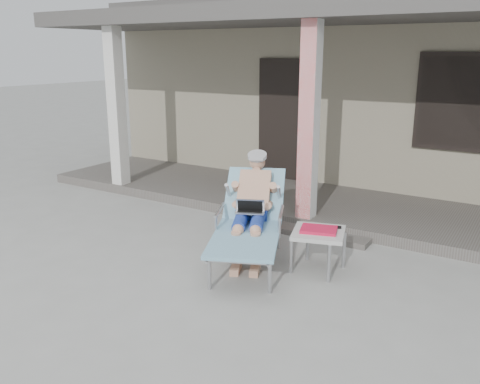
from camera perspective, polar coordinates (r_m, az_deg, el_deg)
The scene contains 7 objects.
ground at distance 5.43m, azimuth -2.27°, elevation -10.32°, with size 60.00×60.00×0.00m, color #9E9E99.
house at distance 10.91m, azimuth 17.35°, elevation 11.16°, with size 10.40×5.40×3.30m.
porch_deck at distance 7.90m, azimuth 9.92°, elevation -1.57°, with size 10.00×2.00×0.15m, color #605B56.
porch_overhang at distance 7.52m, azimuth 10.76°, elevation 18.49°, with size 10.00×2.30×2.85m.
porch_step at distance 6.91m, azimuth 6.32°, elevation -4.28°, with size 2.00×0.30×0.07m, color #605B56.
lounger at distance 5.87m, azimuth 1.21°, elevation -0.31°, with size 1.39×1.97×1.24m.
side_table at distance 5.66m, azimuth 8.82°, elevation -4.78°, with size 0.69×0.69×0.50m.
Camera 1 is at (2.74, -4.05, 2.37)m, focal length 38.00 mm.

